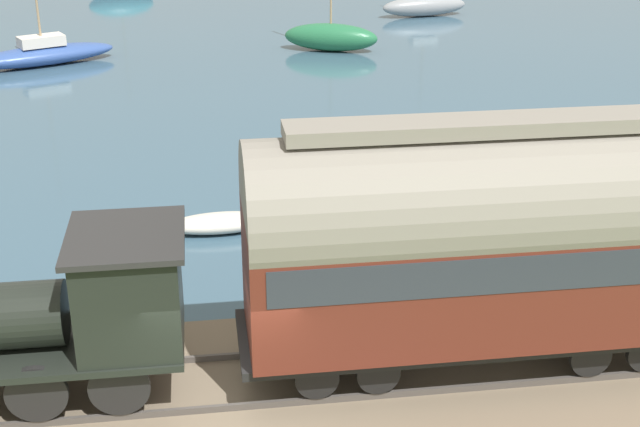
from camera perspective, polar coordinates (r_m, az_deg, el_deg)
The scene contains 9 objects.
harbor_water at distance 56.91m, azimuth -7.94°, elevation 13.33°, with size 80.00×80.00×0.01m.
rail_embankment at distance 16.34m, azimuth -6.16°, elevation -11.36°, with size 4.64×56.00×0.51m.
steam_locomotive at distance 15.52m, azimuth -16.12°, elevation -5.83°, with size 2.21×5.40×3.23m.
passenger_coach at distance 15.66m, azimuth 10.24°, elevation -1.40°, with size 2.56×8.51×4.62m.
sailboat_green at distance 42.69m, azimuth 0.70°, elevation 11.26°, with size 2.92×4.67×7.86m.
sailboat_blue at distance 41.80m, azimuth -17.32°, elevation 9.73°, with size 4.24×6.53×6.47m.
sailboat_gray at distance 51.64m, azimuth 6.69°, elevation 13.12°, with size 2.06×5.10×5.91m.
rowboat_mid_harbor at distance 24.16m, azimuth 1.43°, elevation 0.82°, with size 1.28×2.15×0.51m.
rowboat_off_pier at distance 22.95m, azimuth -6.38°, elevation -0.60°, with size 1.08×2.76×0.48m.
Camera 1 is at (-12.60, 0.16, 9.39)m, focal length 50.00 mm.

